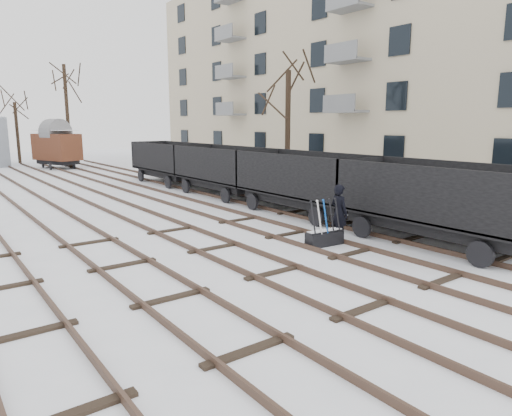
# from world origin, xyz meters

# --- Properties ---
(ground) EXTENTS (120.00, 120.00, 0.00)m
(ground) POSITION_xyz_m (0.00, 0.00, 0.00)
(ground) COLOR white
(ground) RESTS_ON ground
(tracks) EXTENTS (13.90, 52.00, 0.16)m
(tracks) POSITION_xyz_m (-0.00, 13.67, 0.07)
(tracks) COLOR black
(tracks) RESTS_ON ground
(apartment_block) EXTENTS (10.12, 45.00, 16.10)m
(apartment_block) POSITION_xyz_m (19.95, 14.00, 8.05)
(apartment_block) COLOR #B8A88D
(apartment_block) RESTS_ON ground
(ground_frame) EXTENTS (1.33, 0.54, 1.49)m
(ground_frame) POSITION_xyz_m (3.05, 1.22, 0.28)
(ground_frame) COLOR black
(ground_frame) RESTS_ON ground
(worker) EXTENTS (0.49, 0.72, 1.93)m
(worker) POSITION_xyz_m (3.80, 1.32, 0.96)
(worker) COLOR black
(worker) RESTS_ON ground
(freight_wagon_a) EXTENTS (2.60, 6.49, 2.65)m
(freight_wagon_a) POSITION_xyz_m (6.00, -0.88, 1.01)
(freight_wagon_a) COLOR black
(freight_wagon_a) RESTS_ON ground
(freight_wagon_b) EXTENTS (2.60, 6.49, 2.65)m
(freight_wagon_b) POSITION_xyz_m (6.00, 5.52, 1.01)
(freight_wagon_b) COLOR black
(freight_wagon_b) RESTS_ON ground
(freight_wagon_c) EXTENTS (2.60, 6.49, 2.65)m
(freight_wagon_c) POSITION_xyz_m (6.00, 11.92, 1.01)
(freight_wagon_c) COLOR black
(freight_wagon_c) RESTS_ON ground
(freight_wagon_d) EXTENTS (2.60, 6.49, 2.65)m
(freight_wagon_d) POSITION_xyz_m (6.00, 18.32, 1.01)
(freight_wagon_d) COLOR black
(freight_wagon_d) RESTS_ON ground
(box_van_wagon) EXTENTS (3.64, 4.85, 3.31)m
(box_van_wagon) POSITION_xyz_m (2.62, 33.36, 1.93)
(box_van_wagon) COLOR black
(box_van_wagon) RESTS_ON ground
(tree_near) EXTENTS (0.30, 0.30, 6.77)m
(tree_near) POSITION_xyz_m (9.71, 10.90, 3.39)
(tree_near) COLOR black
(tree_near) RESTS_ON ground
(tree_far_left) EXTENTS (0.30, 0.30, 5.89)m
(tree_far_left) POSITION_xyz_m (0.90, 41.11, 2.94)
(tree_far_left) COLOR black
(tree_far_left) RESTS_ON ground
(tree_far_right) EXTENTS (0.30, 0.30, 8.84)m
(tree_far_right) POSITION_xyz_m (3.67, 33.26, 4.42)
(tree_far_right) COLOR black
(tree_far_right) RESTS_ON ground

